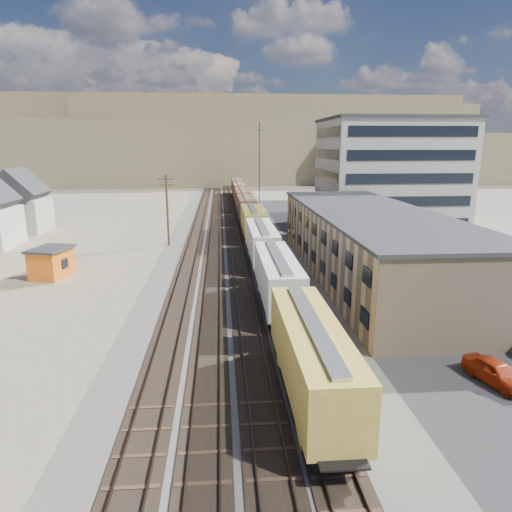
{
  "coord_description": "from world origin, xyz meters",
  "views": [
    {
      "loc": [
        -1.06,
        -22.49,
        14.02
      ],
      "look_at": [
        2.47,
        22.51,
        3.0
      ],
      "focal_mm": 32.0,
      "sensor_mm": 36.0,
      "label": 1
    }
  ],
  "objects": [
    {
      "name": "warehouse",
      "position": [
        14.98,
        25.0,
        3.65
      ],
      "size": [
        12.4,
        40.4,
        7.25
      ],
      "color": "tan",
      "rests_on": "ground"
    },
    {
      "name": "hills_north",
      "position": [
        0.17,
        167.92,
        14.1
      ],
      "size": [
        265.0,
        80.0,
        32.0
      ],
      "color": "brown",
      "rests_on": "ground"
    },
    {
      "name": "radio_mast",
      "position": [
        6.0,
        60.0,
        9.12
      ],
      "size": [
        1.2,
        0.16,
        18.0
      ],
      "color": "black",
      "rests_on": "ground"
    },
    {
      "name": "utility_pole_north",
      "position": [
        -8.5,
        42.0,
        5.3
      ],
      "size": [
        2.2,
        0.32,
        10.0
      ],
      "color": "#382619",
      "rests_on": "ground"
    },
    {
      "name": "freight_train",
      "position": [
        3.8,
        53.41,
        2.79
      ],
      "size": [
        3.0,
        119.74,
        4.46
      ],
      "color": "black",
      "rests_on": "ground"
    },
    {
      "name": "ground",
      "position": [
        0.0,
        0.0,
        0.0
      ],
      "size": [
        300.0,
        300.0,
        0.0
      ],
      "primitive_type": "plane",
      "color": "#6B6356",
      "rests_on": "ground"
    },
    {
      "name": "ballast_bed",
      "position": [
        0.0,
        50.0,
        0.03
      ],
      "size": [
        18.0,
        200.0,
        0.06
      ],
      "primitive_type": "cube",
      "color": "#4C4742",
      "rests_on": "ground"
    },
    {
      "name": "rail_tracks",
      "position": [
        -0.55,
        50.0,
        0.11
      ],
      "size": [
        11.4,
        200.0,
        0.24
      ],
      "color": "black",
      "rests_on": "ground"
    },
    {
      "name": "parked_car_red",
      "position": [
        15.28,
        1.22,
        0.73
      ],
      "size": [
        2.82,
        4.57,
        1.45
      ],
      "primitive_type": "imported",
      "rotation": [
        0.0,
        0.0,
        0.28
      ],
      "color": "#9F280E",
      "rests_on": "ground"
    },
    {
      "name": "dirt_yard",
      "position": [
        -20.0,
        40.0,
        0.01
      ],
      "size": [
        24.0,
        180.0,
        0.03
      ],
      "primitive_type": "cube",
      "color": "#6C614A",
      "rests_on": "ground"
    },
    {
      "name": "parked_car_blue",
      "position": [
        26.09,
        58.32,
        0.7
      ],
      "size": [
        5.18,
        5.25,
        1.4
      ],
      "primitive_type": "imported",
      "rotation": [
        0.0,
        0.0,
        0.77
      ],
      "color": "navy",
      "rests_on": "ground"
    },
    {
      "name": "maintenance_shed",
      "position": [
        -19.36,
        26.67,
        1.7
      ],
      "size": [
        4.5,
        5.24,
        3.32
      ],
      "color": "orange",
      "rests_on": "ground"
    },
    {
      "name": "parked_car_far",
      "position": [
        31.33,
        61.04,
        0.83
      ],
      "size": [
        2.99,
        5.2,
        1.67
      ],
      "primitive_type": "imported",
      "rotation": [
        0.0,
        0.0,
        -0.22
      ],
      "color": "silver",
      "rests_on": "ground"
    },
    {
      "name": "office_tower",
      "position": [
        27.95,
        54.95,
        9.26
      ],
      "size": [
        22.6,
        18.6,
        18.45
      ],
      "color": "#9E998E",
      "rests_on": "ground"
    },
    {
      "name": "asphalt_lot",
      "position": [
        22.0,
        35.0,
        0.02
      ],
      "size": [
        26.0,
        120.0,
        0.04
      ],
      "primitive_type": "cube",
      "color": "#232326",
      "rests_on": "ground"
    }
  ]
}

